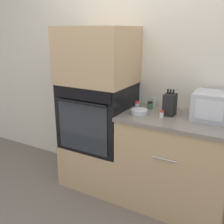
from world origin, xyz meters
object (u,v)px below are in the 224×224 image
object	(u,v)px
wall_oven	(98,115)
microwave	(215,106)
condiment_jar_far	(154,102)
condiment_jar_near	(137,105)
bowl	(139,112)
knife_block	(170,104)
condiment_jar_mid	(162,114)
condiment_jar_back	(150,105)

from	to	relation	value
wall_oven	microwave	bearing A→B (deg)	5.45
condiment_jar_far	condiment_jar_near	bearing A→B (deg)	-119.89
bowl	condiment_jar_near	distance (m)	0.14
knife_block	condiment_jar_mid	bearing A→B (deg)	-107.64
bowl	knife_block	bearing A→B (deg)	23.20
condiment_jar_near	condiment_jar_back	xyz separation A→B (m)	(0.11, 0.08, -0.00)
wall_oven	condiment_jar_back	distance (m)	0.58
wall_oven	bowl	world-z (taller)	wall_oven
microwave	knife_block	bearing A→B (deg)	-170.87
knife_block	condiment_jar_back	world-z (taller)	knife_block
wall_oven	condiment_jar_far	world-z (taller)	wall_oven
wall_oven	condiment_jar_back	bearing A→B (deg)	14.51
microwave	knife_block	world-z (taller)	same
condiment_jar_near	condiment_jar_back	size ratio (longest dim) A/B	1.10
wall_oven	condiment_jar_near	world-z (taller)	wall_oven
microwave	condiment_jar_back	distance (m)	0.63
condiment_jar_far	condiment_jar_back	xyz separation A→B (m)	(0.00, -0.10, -0.01)
condiment_jar_near	condiment_jar_back	world-z (taller)	condiment_jar_near
condiment_jar_back	wall_oven	bearing A→B (deg)	-165.49
wall_oven	bowl	xyz separation A→B (m)	(0.51, -0.06, 0.13)
wall_oven	bowl	size ratio (longest dim) A/B	4.34
microwave	condiment_jar_back	world-z (taller)	microwave
bowl	condiment_jar_far	size ratio (longest dim) A/B	1.70
condiment_jar_far	condiment_jar_mid	bearing A→B (deg)	-57.59
condiment_jar_near	condiment_jar_far	xyz separation A→B (m)	(0.11, 0.19, 0.01)
condiment_jar_back	condiment_jar_far	bearing A→B (deg)	90.29
condiment_jar_mid	knife_block	bearing A→B (deg)	72.36
condiment_jar_mid	microwave	bearing A→B (deg)	22.47
wall_oven	condiment_jar_mid	bearing A→B (deg)	-5.12
condiment_jar_mid	condiment_jar_near	bearing A→B (deg)	157.92
condiment_jar_far	condiment_jar_back	bearing A→B (deg)	-89.71
wall_oven	microwave	distance (m)	1.20
bowl	condiment_jar_far	world-z (taller)	condiment_jar_far
bowl	condiment_jar_mid	size ratio (longest dim) A/B	2.40
microwave	knife_block	xyz separation A→B (m)	(-0.39, -0.06, -0.02)
wall_oven	condiment_jar_far	xyz separation A→B (m)	(0.54, 0.24, 0.16)
knife_block	condiment_jar_far	xyz separation A→B (m)	(-0.23, 0.19, -0.06)
knife_block	condiment_jar_back	distance (m)	0.26
bowl	condiment_jar_back	distance (m)	0.21
condiment_jar_near	condiment_jar_far	world-z (taller)	condiment_jar_far
wall_oven	microwave	world-z (taller)	microwave
microwave	condiment_jar_far	xyz separation A→B (m)	(-0.63, 0.13, -0.08)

